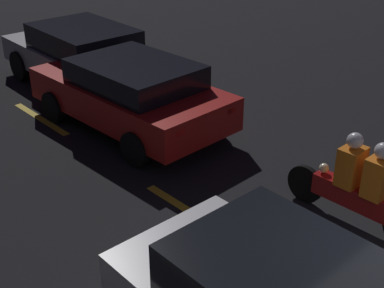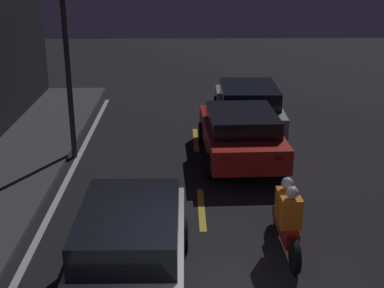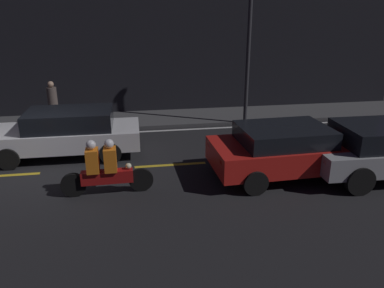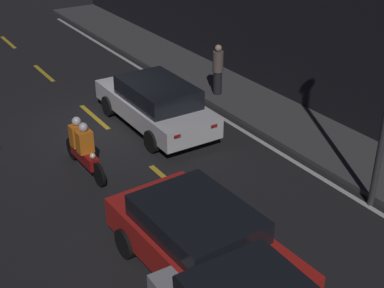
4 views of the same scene
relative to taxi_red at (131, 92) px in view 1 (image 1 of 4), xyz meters
The scene contains 5 objects.
lane_dash_d 3.24m from the taxi_red, 159.07° to the left, with size 2.00×0.14×0.01m.
lane_dash_e 2.05m from the taxi_red, 36.05° to the left, with size 2.00×0.14×0.01m.
taxi_red is the anchor object (origin of this frame).
hatchback_silver 2.54m from the taxi_red, 11.12° to the right, with size 4.21×2.03×1.41m.
motorcycle 4.66m from the taxi_red, behind, with size 2.14×0.37×1.36m.
Camera 1 is at (-1.20, 4.33, 4.40)m, focal length 50.00 mm.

